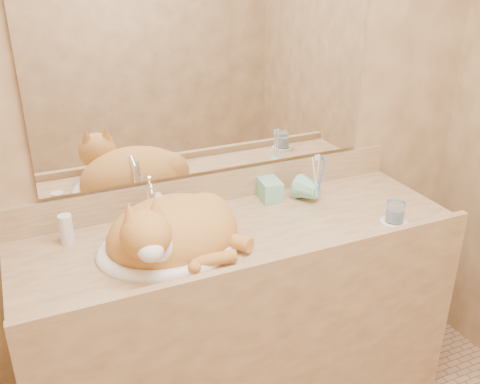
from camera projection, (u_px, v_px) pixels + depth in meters
name	position (u px, v px, depth m)	size (l,w,h in m)	color
wall_back	(211.00, 103.00, 1.98)	(2.40, 0.02, 2.50)	olive
vanity_counter	(241.00, 325.00, 2.10)	(1.60, 0.55, 0.85)	olive
mirror	(211.00, 66.00, 1.91)	(1.30, 0.02, 0.80)	white
sink_basin	(167.00, 230.00, 1.77)	(0.47, 0.39, 0.15)	white
faucet	(152.00, 204.00, 1.91)	(0.05, 0.13, 0.18)	white
cat	(171.00, 230.00, 1.76)	(0.46, 0.37, 0.25)	#B66E2A
soap_dispenser	(275.00, 184.00, 2.08)	(0.08, 0.08, 0.18)	#7AC4A5
toothbrush_cup	(317.00, 193.00, 2.10)	(0.10, 0.10, 0.09)	#7AC4A5
toothbrushes	(318.00, 175.00, 2.07)	(0.03, 0.03, 0.21)	silver
saucer	(394.00, 222.00, 1.97)	(0.10, 0.10, 0.01)	white
water_glass	(395.00, 212.00, 1.95)	(0.07, 0.07, 0.08)	white
lotion_bottle	(66.00, 230.00, 1.81)	(0.05, 0.05, 0.11)	silver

